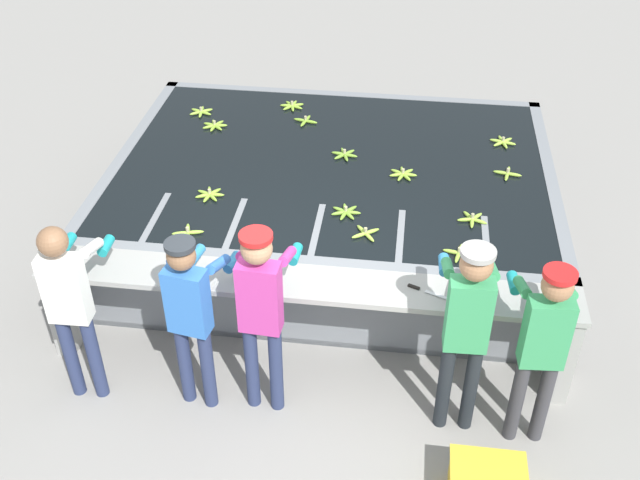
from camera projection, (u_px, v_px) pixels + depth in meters
name	position (u px, v px, depth m)	size (l,w,h in m)	color
ground_plane	(302.00, 381.00, 6.44)	(80.00, 80.00, 0.00)	gray
wash_tank	(332.00, 202.00, 7.87)	(4.47, 3.39, 0.93)	gray
work_ledge	(305.00, 306.00, 6.23)	(4.47, 0.45, 0.93)	#9E9E99
worker_0	(70.00, 298.00, 5.76)	(0.42, 0.72, 1.69)	navy
worker_1	(191.00, 308.00, 5.71)	(0.48, 0.74, 1.63)	navy
worker_2	(261.00, 304.00, 5.63)	(0.43, 0.73, 1.74)	navy
worker_3	(467.00, 322.00, 5.45)	(0.42, 0.73, 1.76)	#1E2328
worker_4	(543.00, 340.00, 5.39)	(0.44, 0.73, 1.67)	#38383D
banana_bunch_floating_0	(459.00, 253.00, 6.35)	(0.28, 0.28, 0.08)	#93BC3D
banana_bunch_floating_1	(188.00, 233.00, 6.59)	(0.28, 0.28, 0.08)	#93BC3D
banana_bunch_floating_2	(306.00, 121.00, 8.32)	(0.28, 0.28, 0.08)	#7FAD33
banana_bunch_floating_3	(507.00, 173.00, 7.41)	(0.28, 0.28, 0.08)	#93BC3D
banana_bunch_floating_4	(365.00, 233.00, 6.59)	(0.25, 0.25, 0.08)	#9EC642
banana_bunch_floating_5	(201.00, 112.00, 8.51)	(0.27, 0.28, 0.08)	#93BC3D
banana_bunch_floating_6	(403.00, 174.00, 7.40)	(0.28, 0.28, 0.08)	#8CB738
banana_bunch_floating_7	(346.00, 212.00, 6.86)	(0.28, 0.28, 0.08)	#75A333
banana_bunch_floating_8	(503.00, 142.00, 7.93)	(0.28, 0.28, 0.08)	#9EC642
banana_bunch_floating_9	(344.00, 154.00, 7.72)	(0.28, 0.28, 0.08)	#75A333
banana_bunch_floating_10	(472.00, 219.00, 6.76)	(0.28, 0.27, 0.08)	#93BC3D
banana_bunch_floating_11	(210.00, 194.00, 7.10)	(0.28, 0.28, 0.08)	#8CB738
banana_bunch_floating_12	(292.00, 106.00, 8.63)	(0.28, 0.28, 0.08)	#8CB738
banana_bunch_floating_13	(215.00, 125.00, 8.23)	(0.28, 0.28, 0.08)	#8CB738
knife_0	(422.00, 290.00, 5.97)	(0.34, 0.16, 0.02)	silver
knife_1	(182.00, 272.00, 6.16)	(0.18, 0.33, 0.02)	silver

